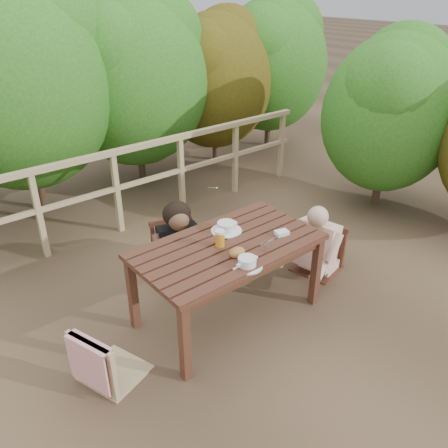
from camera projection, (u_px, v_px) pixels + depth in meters
ground at (227, 313)px, 4.11m from camera, size 60.00×60.00×0.00m
table at (228, 281)px, 3.94m from camera, size 1.56×0.88×0.72m
chair_left at (108, 329)px, 3.27m from camera, size 0.55×0.55×0.88m
chair_far at (175, 229)px, 4.54m from camera, size 0.58×0.58×0.92m
chair_right at (320, 232)px, 4.53m from camera, size 0.52×0.52×0.87m
woman at (173, 214)px, 4.48m from camera, size 0.68×0.75×1.25m
diner_right at (324, 214)px, 4.46m from camera, size 0.71×0.62×1.25m
railing at (117, 192)px, 5.23m from camera, size 5.60×0.10×1.01m
hedge_row at (88, 50)px, 5.60m from camera, size 6.60×1.60×3.80m
soup_near at (247, 262)px, 3.47m from camera, size 0.24×0.24×0.08m
soup_far at (226, 227)px, 3.94m from camera, size 0.27×0.27×0.09m
bread_roll at (237, 252)px, 3.59m from camera, size 0.14×0.11×0.08m
beer_glass at (220, 239)px, 3.70m from camera, size 0.08×0.08×0.16m
tumbler at (264, 247)px, 3.67m from camera, size 0.07×0.07×0.08m
butter_tub at (282, 234)px, 3.89m from camera, size 0.13×0.11×0.05m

